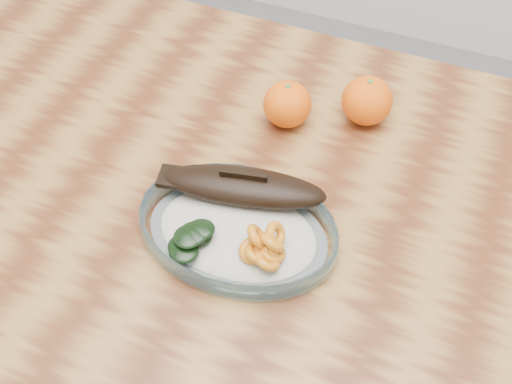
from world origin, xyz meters
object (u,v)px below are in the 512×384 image
dining_table (235,252)px  plated_meal (238,226)px  orange_left (287,104)px  orange_right (367,101)px

dining_table → plated_meal: plated_meal is taller
orange_left → orange_right: size_ratio=0.95×
orange_left → orange_right: orange_right is taller
dining_table → orange_left: size_ratio=17.40×
plated_meal → orange_right: plated_meal is taller
plated_meal → orange_right: size_ratio=6.46×
orange_right → dining_table: bearing=-116.0°
dining_table → orange_left: bearing=87.7°
dining_table → orange_right: bearing=64.0°
dining_table → plated_meal: size_ratio=2.56×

